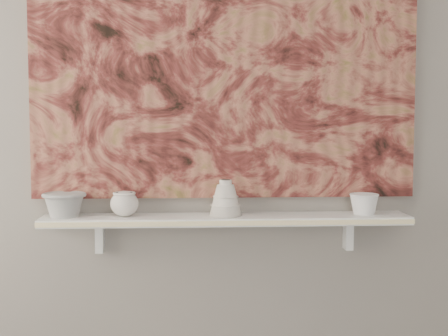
{
  "coord_description": "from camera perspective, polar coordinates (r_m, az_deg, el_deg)",
  "views": [
    {
      "loc": [
        -0.15,
        -0.85,
        1.29
      ],
      "look_at": [
        -0.01,
        1.49,
        1.11
      ],
      "focal_mm": 50.0,
      "sensor_mm": 36.0,
      "label": 1
    }
  ],
  "objects": [
    {
      "name": "wall_back",
      "position": [
        2.46,
        0.09,
        5.71
      ],
      "size": [
        3.6,
        0.0,
        3.6
      ],
      "primitive_type": "plane",
      "rotation": [
        1.57,
        0.0,
        0.0
      ],
      "color": "gray",
      "rests_on": "floor"
    },
    {
      "name": "bracket_right",
      "position": [
        2.54,
        11.27,
        -5.96
      ],
      "size": [
        0.03,
        0.06,
        0.12
      ],
      "primitive_type": "cube",
      "color": "white",
      "rests_on": "wall_back"
    },
    {
      "name": "bell_vessel",
      "position": [
        2.38,
        0.14,
        -2.72
      ],
      "size": [
        0.16,
        0.16,
        0.14
      ],
      "primitive_type": null,
      "rotation": [
        0.0,
        0.0,
        0.35
      ],
      "color": "silver",
      "rests_on": "shelf"
    },
    {
      "name": "painting",
      "position": [
        2.45,
        0.11,
        10.16
      ],
      "size": [
        1.5,
        0.02,
        1.1
      ],
      "primitive_type": "cube",
      "color": "maroon",
      "rests_on": "wall_back"
    },
    {
      "name": "bracket_left",
      "position": [
        2.49,
        -11.28,
        -6.2
      ],
      "size": [
        0.03,
        0.06,
        0.12
      ],
      "primitive_type": "cube",
      "color": "white",
      "rests_on": "wall_back"
    },
    {
      "name": "bowl_white",
      "position": [
        2.47,
        12.69,
        -3.21
      ],
      "size": [
        0.15,
        0.15,
        0.08
      ],
      "primitive_type": null,
      "rotation": [
        0.0,
        0.0,
        -0.36
      ],
      "color": "silver",
      "rests_on": "shelf"
    },
    {
      "name": "shelf",
      "position": [
        2.39,
        0.22,
        -4.72
      ],
      "size": [
        1.4,
        0.18,
        0.03
      ],
      "primitive_type": "cube",
      "color": "white",
      "rests_on": "wall_back"
    },
    {
      "name": "house_motif",
      "position": [
        2.5,
        10.5,
        2.91
      ],
      "size": [
        0.09,
        0.0,
        0.08
      ],
      "primitive_type": "cube",
      "color": "black",
      "rests_on": "painting"
    },
    {
      "name": "cup_cream",
      "position": [
        2.39,
        -9.09,
        -3.24
      ],
      "size": [
        0.12,
        0.12,
        0.1
      ],
      "primitive_type": null,
      "rotation": [
        0.0,
        0.0,
        -0.13
      ],
      "color": "beige",
      "rests_on": "shelf"
    },
    {
      "name": "bowl_grey",
      "position": [
        2.42,
        -14.4,
        -3.24
      ],
      "size": [
        0.19,
        0.19,
        0.1
      ],
      "primitive_type": null,
      "rotation": [
        0.0,
        0.0,
        -0.17
      ],
      "color": "gray",
      "rests_on": "shelf"
    },
    {
      "name": "shelf_stripe",
      "position": [
        2.3,
        0.36,
        -5.09
      ],
      "size": [
        1.4,
        0.01,
        0.02
      ],
      "primitive_type": "cube",
      "color": "#F8E6A5",
      "rests_on": "shelf"
    }
  ]
}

